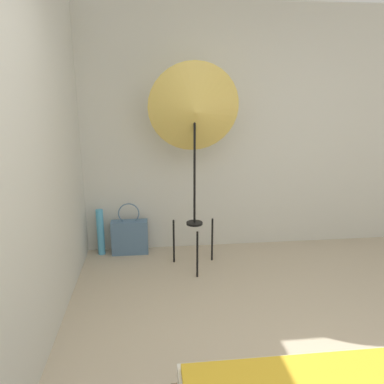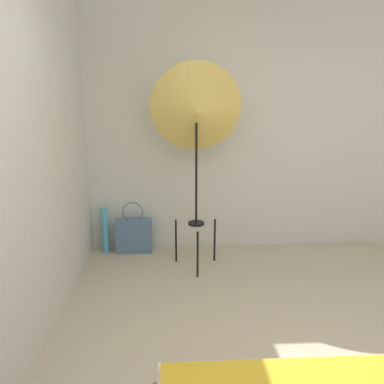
# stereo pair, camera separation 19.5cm
# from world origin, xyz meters

# --- Properties ---
(wall_back) EXTENTS (8.00, 0.05, 2.60)m
(wall_back) POSITION_xyz_m (0.00, 2.51, 1.30)
(wall_back) COLOR beige
(wall_back) RESTS_ON ground_plane
(wall_side_left) EXTENTS (0.05, 8.00, 2.60)m
(wall_side_left) POSITION_xyz_m (-1.56, 1.00, 1.30)
(wall_side_left) COLOR beige
(wall_side_left) RESTS_ON ground_plane
(photo_umbrella) EXTENTS (0.85, 0.43, 1.98)m
(photo_umbrella) POSITION_xyz_m (-0.41, 1.97, 1.54)
(photo_umbrella) COLOR black
(photo_umbrella) RESTS_ON ground_plane
(tote_bag) EXTENTS (0.39, 0.15, 0.57)m
(tote_bag) POSITION_xyz_m (-1.07, 2.36, 0.19)
(tote_bag) COLOR slate
(tote_bag) RESTS_ON ground_plane
(paper_roll) EXTENTS (0.08, 0.08, 0.50)m
(paper_roll) POSITION_xyz_m (-1.38, 2.37, 0.25)
(paper_roll) COLOR #4CA3D1
(paper_roll) RESTS_ON ground_plane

